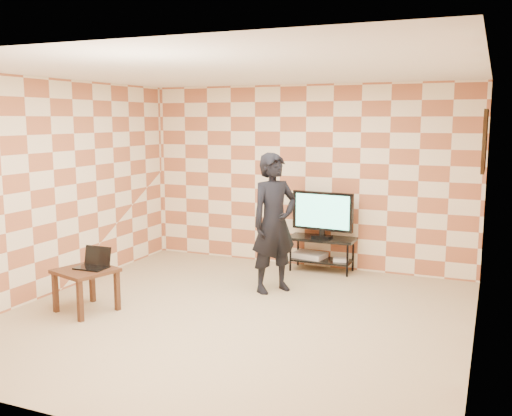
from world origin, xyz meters
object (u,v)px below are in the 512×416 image
object	(u,v)px
tv	(322,212)
person	(274,223)
side_table	(86,277)
tv_stand	(322,246)

from	to	relation	value
tv	person	size ratio (longest dim) A/B	0.51
person	side_table	bearing A→B (deg)	168.69
tv_stand	tv	distance (m)	0.50
tv_stand	person	distance (m)	1.33
side_table	person	distance (m)	2.37
side_table	person	world-z (taller)	person
tv_stand	person	world-z (taller)	person
side_table	tv	bearing A→B (deg)	53.99
tv_stand	tv	bearing A→B (deg)	-84.07
tv_stand	tv	world-z (taller)	tv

